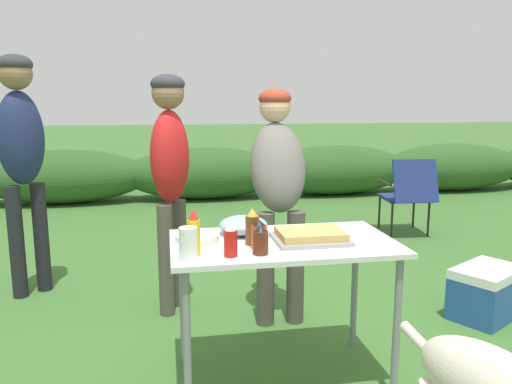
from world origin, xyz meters
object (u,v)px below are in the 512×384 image
object	(u,v)px
beer_bottle	(252,227)
folding_table	(283,256)
standing_person_with_beanie	(278,179)
camp_chair_green_behind_table	(408,192)
bbq_sauce_bottle	(261,240)
mustard_bottle	(194,233)
food_tray	(310,236)
standing_person_in_red_jacket	(170,165)
paper_cup_stack	(188,244)
mixing_bowl	(243,225)
plate_stack	(197,238)
cooler_box	(486,292)
hot_sauce_bottle	(259,235)
ketchup_bottle	(231,240)
standing_person_in_navy_coat	(21,145)

from	to	relation	value
beer_bottle	folding_table	bearing A→B (deg)	12.14
folding_table	beer_bottle	size ratio (longest dim) A/B	6.14
standing_person_with_beanie	camp_chair_green_behind_table	size ratio (longest dim) A/B	1.80
bbq_sauce_bottle	folding_table	bearing A→B (deg)	52.72
beer_bottle	bbq_sauce_bottle	xyz separation A→B (m)	(0.01, -0.16, -0.02)
mustard_bottle	food_tray	bearing A→B (deg)	11.61
standing_person_in_red_jacket	camp_chair_green_behind_table	xyz separation A→B (m)	(2.50, 1.56, -0.54)
food_tray	paper_cup_stack	world-z (taller)	paper_cup_stack
mixing_bowl	bbq_sauce_bottle	xyz separation A→B (m)	(0.02, -0.36, 0.02)
mixing_bowl	paper_cup_stack	size ratio (longest dim) A/B	1.73
plate_stack	mustard_bottle	world-z (taller)	mustard_bottle
beer_bottle	camp_chair_green_behind_table	size ratio (longest dim) A/B	0.22
food_tray	bbq_sauce_bottle	distance (m)	0.33
cooler_box	paper_cup_stack	bearing A→B (deg)	-10.06
folding_table	standing_person_in_red_jacket	world-z (taller)	standing_person_in_red_jacket
hot_sauce_bottle	ketchup_bottle	bearing A→B (deg)	-146.42
food_tray	mixing_bowl	bearing A→B (deg)	147.24
hot_sauce_bottle	bbq_sauce_bottle	xyz separation A→B (m)	(-0.01, -0.09, -0.00)
folding_table	cooler_box	xyz separation A→B (m)	(1.51, 0.50, -0.49)
beer_bottle	standing_person_in_navy_coat	world-z (taller)	standing_person_in_navy_coat
folding_table	ketchup_bottle	world-z (taller)	ketchup_bottle
standing_person_with_beanie	standing_person_in_red_jacket	size ratio (longest dim) A/B	0.94
hot_sauce_bottle	standing_person_with_beanie	bearing A→B (deg)	71.89
folding_table	standing_person_in_navy_coat	world-z (taller)	standing_person_in_navy_coat
mixing_bowl	standing_person_in_red_jacket	distance (m)	0.93
bbq_sauce_bottle	standing_person_in_navy_coat	xyz separation A→B (m)	(-1.42, 1.68, 0.30)
mustard_bottle	standing_person_in_navy_coat	size ratio (longest dim) A/B	0.12
mixing_bowl	standing_person_with_beanie	bearing A→B (deg)	62.15
plate_stack	paper_cup_stack	xyz separation A→B (m)	(-0.06, -0.30, 0.06)
paper_cup_stack	mustard_bottle	size ratio (longest dim) A/B	0.70
cooler_box	standing_person_in_navy_coat	bearing A→B (deg)	-47.83
bbq_sauce_bottle	standing_person_in_navy_coat	bearing A→B (deg)	130.30
plate_stack	cooler_box	distance (m)	2.06
food_tray	standing_person_with_beanie	size ratio (longest dim) A/B	0.24
mustard_bottle	camp_chair_green_behind_table	distance (m)	3.64
paper_cup_stack	ketchup_bottle	world-z (taller)	ketchup_bottle
food_tray	standing_person_with_beanie	xyz separation A→B (m)	(0.01, 0.79, 0.16)
cooler_box	plate_stack	bearing A→B (deg)	-17.60
paper_cup_stack	standing_person_in_red_jacket	world-z (taller)	standing_person_in_red_jacket
ketchup_bottle	plate_stack	bearing A→B (deg)	115.37
paper_cup_stack	standing_person_in_navy_coat	distance (m)	2.05
mixing_bowl	ketchup_bottle	size ratio (longest dim) A/B	1.64
mustard_bottle	standing_person_in_red_jacket	world-z (taller)	standing_person_in_red_jacket
standing_person_in_navy_coat	standing_person_in_red_jacket	bearing A→B (deg)	-64.43
bbq_sauce_bottle	beer_bottle	bearing A→B (deg)	93.55
beer_bottle	bbq_sauce_bottle	size ratio (longest dim) A/B	1.31
paper_cup_stack	standing_person_in_navy_coat	bearing A→B (deg)	122.80
food_tray	mixing_bowl	distance (m)	0.36
mustard_bottle	ketchup_bottle	xyz separation A→B (m)	(0.16, -0.05, -0.03)
food_tray	bbq_sauce_bottle	size ratio (longest dim) A/B	2.63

